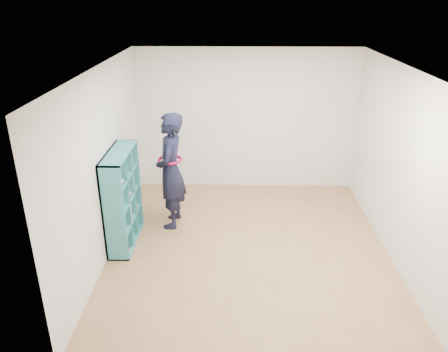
{
  "coord_description": "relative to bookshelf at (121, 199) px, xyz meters",
  "views": [
    {
      "loc": [
        -0.25,
        -5.48,
        3.49
      ],
      "look_at": [
        -0.37,
        0.3,
        1.02
      ],
      "focal_mm": 35.0,
      "sensor_mm": 36.0,
      "label": 1
    }
  ],
  "objects": [
    {
      "name": "wall_back",
      "position": [
        1.86,
        2.09,
        0.6
      ],
      "size": [
        4.0,
        0.02,
        2.6
      ],
      "primitive_type": "cube",
      "color": "beige",
      "rests_on": "floor"
    },
    {
      "name": "wall_front",
      "position": [
        1.86,
        -2.41,
        0.6
      ],
      "size": [
        4.0,
        0.02,
        2.6
      ],
      "primitive_type": "cube",
      "color": "beige",
      "rests_on": "floor"
    },
    {
      "name": "floor",
      "position": [
        1.86,
        -0.16,
        -0.7
      ],
      "size": [
        4.5,
        4.5,
        0.0
      ],
      "primitive_type": "plane",
      "color": "olive",
      "rests_on": "ground"
    },
    {
      "name": "wall_right",
      "position": [
        3.86,
        -0.16,
        0.6
      ],
      "size": [
        0.02,
        4.5,
        2.6
      ],
      "primitive_type": "cube",
      "color": "beige",
      "rests_on": "floor"
    },
    {
      "name": "ceiling",
      "position": [
        1.86,
        -0.16,
        1.9
      ],
      "size": [
        4.5,
        4.5,
        0.0
      ],
      "primitive_type": "plane",
      "color": "white",
      "rests_on": "wall_back"
    },
    {
      "name": "bookshelf",
      "position": [
        0.0,
        0.0,
        0.0
      ],
      "size": [
        0.31,
        1.07,
        1.43
      ],
      "color": "teal",
      "rests_on": "floor"
    },
    {
      "name": "smartphone",
      "position": [
        0.52,
        0.63,
        0.34
      ],
      "size": [
        0.03,
        0.09,
        0.12
      ],
      "rotation": [
        0.42,
        0.0,
        0.28
      ],
      "color": "silver",
      "rests_on": "person"
    },
    {
      "name": "person",
      "position": [
        0.66,
        0.55,
        0.22
      ],
      "size": [
        0.45,
        0.68,
        1.84
      ],
      "rotation": [
        0.0,
        0.0,
        -1.59
      ],
      "color": "black",
      "rests_on": "floor"
    },
    {
      "name": "wall_left",
      "position": [
        -0.14,
        -0.16,
        0.6
      ],
      "size": [
        0.02,
        4.5,
        2.6
      ],
      "primitive_type": "cube",
      "color": "beige",
      "rests_on": "floor"
    }
  ]
}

